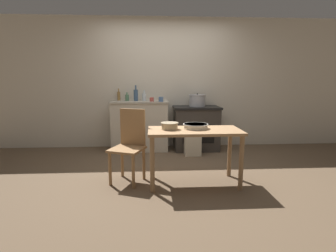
# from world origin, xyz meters

# --- Properties ---
(ground_plane) EXTENTS (14.00, 14.00, 0.00)m
(ground_plane) POSITION_xyz_m (0.00, 0.00, 0.00)
(ground_plane) COLOR brown
(wall_back) EXTENTS (8.00, 0.07, 2.55)m
(wall_back) POSITION_xyz_m (0.00, 1.58, 1.27)
(wall_back) COLOR beige
(wall_back) RESTS_ON ground_plane
(counter_cabinet) EXTENTS (1.09, 0.55, 0.95)m
(counter_cabinet) POSITION_xyz_m (-0.49, 1.29, 0.48)
(counter_cabinet) COLOR beige
(counter_cabinet) RESTS_ON ground_plane
(stove) EXTENTS (0.88, 0.62, 0.84)m
(stove) POSITION_xyz_m (0.60, 1.26, 0.42)
(stove) COLOR #38332D
(stove) RESTS_ON ground_plane
(work_table) EXTENTS (1.18, 0.58, 0.73)m
(work_table) POSITION_xyz_m (0.29, -0.48, 0.61)
(work_table) COLOR #A87F56
(work_table) RESTS_ON ground_plane
(chair) EXTENTS (0.52, 0.52, 0.97)m
(chair) POSITION_xyz_m (-0.56, -0.31, 0.51)
(chair) COLOR #997047
(chair) RESTS_ON ground_plane
(flour_sack) EXTENTS (0.29, 0.20, 0.37)m
(flour_sack) POSITION_xyz_m (0.47, 0.83, 0.19)
(flour_sack) COLOR beige
(flour_sack) RESTS_ON ground_plane
(stock_pot) EXTENTS (0.32, 0.32, 0.25)m
(stock_pot) POSITION_xyz_m (0.62, 1.30, 0.96)
(stock_pot) COLOR #A8A8AD
(stock_pot) RESTS_ON stove
(mixing_bowl_large) EXTENTS (0.33, 0.33, 0.06)m
(mixing_bowl_large) POSITION_xyz_m (0.31, -0.41, 0.76)
(mixing_bowl_large) COLOR silver
(mixing_bowl_large) RESTS_ON work_table
(mixing_bowl_small) EXTENTS (0.23, 0.23, 0.09)m
(mixing_bowl_small) POSITION_xyz_m (-0.03, -0.44, 0.77)
(mixing_bowl_small) COLOR tan
(mixing_bowl_small) RESTS_ON work_table
(bottle_far_left) EXTENTS (0.08, 0.08, 0.30)m
(bottle_far_left) POSITION_xyz_m (-0.56, 1.34, 1.07)
(bottle_far_left) COLOR #3D5675
(bottle_far_left) RESTS_ON counter_cabinet
(bottle_left) EXTENTS (0.06, 0.06, 0.23)m
(bottle_left) POSITION_xyz_m (-0.90, 1.47, 1.04)
(bottle_left) COLOR olive
(bottle_left) RESTS_ON counter_cabinet
(bottle_mid_left) EXTENTS (0.07, 0.07, 0.16)m
(bottle_mid_left) POSITION_xyz_m (-0.73, 1.38, 1.01)
(bottle_mid_left) COLOR #517F5B
(bottle_mid_left) RESTS_ON counter_cabinet
(bottle_center_left) EXTENTS (0.07, 0.07, 0.20)m
(bottle_center_left) POSITION_xyz_m (-0.40, 1.37, 1.03)
(bottle_center_left) COLOR silver
(bottle_center_left) RESTS_ON counter_cabinet
(cup_center) EXTENTS (0.09, 0.09, 0.09)m
(cup_center) POSITION_xyz_m (-0.09, 1.13, 0.99)
(cup_center) COLOR #4C6B99
(cup_center) RESTS_ON counter_cabinet
(cup_center_right) EXTENTS (0.08, 0.08, 0.08)m
(cup_center_right) POSITION_xyz_m (-0.26, 1.19, 0.99)
(cup_center_right) COLOR #B74C42
(cup_center_right) RESTS_ON counter_cabinet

